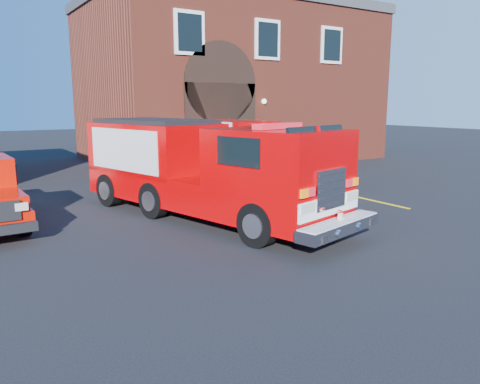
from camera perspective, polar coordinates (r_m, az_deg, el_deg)
ground at (r=11.08m, az=-3.36°, el=-5.63°), size 100.00×100.00×0.00m
parking_stripe_near at (r=15.86m, az=15.70°, el=-0.97°), size 0.12×3.00×0.01m
parking_stripe_mid at (r=17.95m, az=8.57°, el=0.66°), size 0.12×3.00×0.01m
parking_stripe_far at (r=20.27m, az=3.00°, el=1.92°), size 0.12×3.00×0.01m
fire_station at (r=27.26m, az=-1.30°, el=13.16°), size 15.20×10.20×8.45m
fire_engine at (r=12.83m, az=-4.64°, el=2.95°), size 4.42×9.01×2.68m
secondary_truck at (r=18.44m, az=0.60°, el=5.19°), size 3.15×7.72×2.43m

